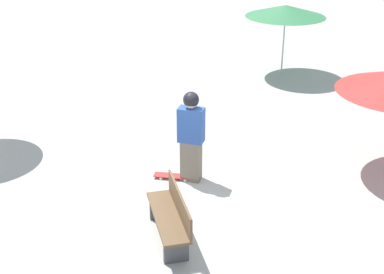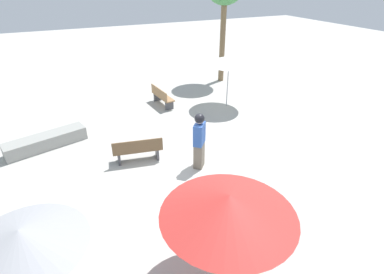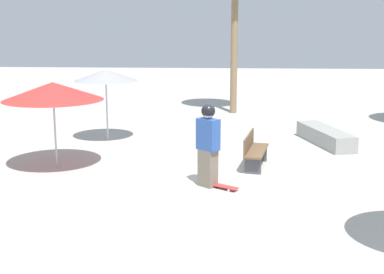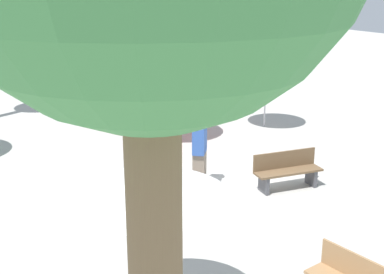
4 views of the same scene
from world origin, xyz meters
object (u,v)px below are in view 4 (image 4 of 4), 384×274
skater_main (200,146)px  shade_umbrella_grey (267,65)px  bench_far (287,171)px  shade_umbrella_white (145,184)px  skateboard (201,190)px  shade_umbrella_red (167,74)px

skater_main → shade_umbrella_grey: shade_umbrella_grey is taller
bench_far → shade_umbrella_white: size_ratio=0.71×
skateboard → shade_umbrella_red: bearing=-165.4°
skater_main → skateboard: skater_main is taller
shade_umbrella_white → skateboard: bearing=-41.2°
shade_umbrella_white → shade_umbrella_red: bearing=-30.9°
bench_far → shade_umbrella_red: shade_umbrella_red is taller
shade_umbrella_white → bench_far: bearing=-60.4°
skater_main → bench_far: skater_main is taller
bench_far → shade_umbrella_grey: 5.45m
skateboard → shade_umbrella_white: size_ratio=0.33×
shade_umbrella_red → skateboard: bearing=160.4°
skateboard → shade_umbrella_red: shade_umbrella_red is taller
skateboard → shade_umbrella_grey: shade_umbrella_grey is taller
bench_far → skateboard: bearing=-13.0°
shade_umbrella_red → shade_umbrella_white: shade_umbrella_white is taller
skater_main → bench_far: 2.09m
shade_umbrella_grey → shade_umbrella_white: shade_umbrella_white is taller
skater_main → shade_umbrella_red: size_ratio=0.75×
bench_far → shade_umbrella_red: 5.18m
skateboard → bench_far: (-0.80, -1.83, 0.37)m
shade_umbrella_red → shade_umbrella_white: bearing=149.1°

